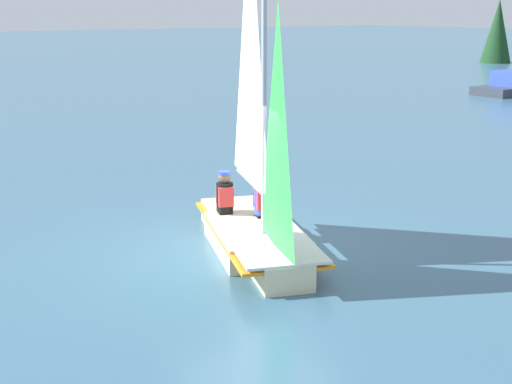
# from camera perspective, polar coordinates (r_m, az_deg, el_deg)

# --- Properties ---
(ground_plane) EXTENTS (260.00, 260.00, 0.00)m
(ground_plane) POSITION_cam_1_polar(r_m,az_deg,el_deg) (12.01, -0.00, -4.67)
(ground_plane) COLOR #38607A
(sailboat_main) EXTENTS (4.20, 2.74, 5.84)m
(sailboat_main) POSITION_cam_1_polar(r_m,az_deg,el_deg) (11.75, 0.00, -0.73)
(sailboat_main) COLOR beige
(sailboat_main) RESTS_ON ground_plane
(sailor_helm) EXTENTS (0.41, 0.39, 1.16)m
(sailor_helm) POSITION_cam_1_polar(r_m,az_deg,el_deg) (12.42, 0.55, -0.97)
(sailor_helm) COLOR black
(sailor_helm) RESTS_ON ground_plane
(sailor_crew) EXTENTS (0.41, 0.39, 1.16)m
(sailor_crew) POSITION_cam_1_polar(r_m,az_deg,el_deg) (12.65, -2.52, -0.70)
(sailor_crew) COLOR black
(sailor_crew) RESTS_ON ground_plane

